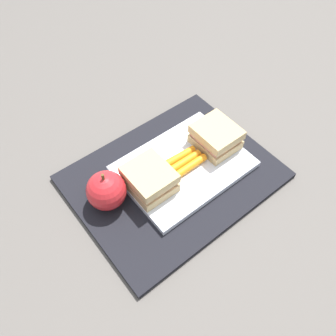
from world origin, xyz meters
name	(u,v)px	position (x,y,z in m)	size (l,w,h in m)	color
ground_plane	(173,178)	(0.00, 0.00, 0.00)	(2.40, 2.40, 0.00)	#56514C
lunchbag_mat	(173,177)	(0.00, 0.00, 0.01)	(0.36, 0.28, 0.01)	black
food_tray	(184,166)	(-0.03, 0.00, 0.02)	(0.23, 0.17, 0.01)	white
sandwich_half_left	(216,137)	(-0.10, 0.00, 0.04)	(0.07, 0.08, 0.04)	tan
sandwich_half_right	(150,179)	(0.05, 0.00, 0.04)	(0.07, 0.08, 0.04)	tan
carrot_sticks_bundle	(184,162)	(-0.02, 0.00, 0.03)	(0.08, 0.04, 0.02)	orange
apple	(106,190)	(0.12, -0.03, 0.04)	(0.07, 0.07, 0.08)	red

